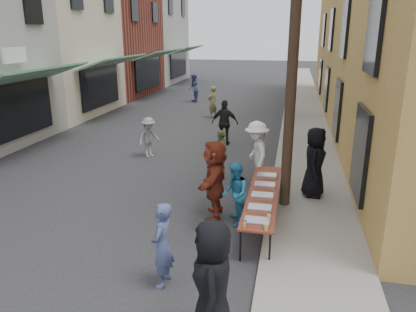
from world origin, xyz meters
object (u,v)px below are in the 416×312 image
at_px(catering_tray_sausage, 257,222).
at_px(utility_pole_far, 296,30).
at_px(utility_pole_mid, 296,30).
at_px(guest_front_a, 213,285).
at_px(utility_pole_near, 295,28).
at_px(guest_front_c, 235,194).
at_px(server, 315,162).
at_px(serving_table, 263,194).

bearing_deg(catering_tray_sausage, utility_pole_far, 88.92).
distance_m(utility_pole_mid, guest_front_a, 17.52).
distance_m(catering_tray_sausage, guest_front_a, 2.57).
bearing_deg(utility_pole_far, guest_front_a, -91.77).
xyz_separation_m(utility_pole_near, guest_front_c, (-1.15, -1.20, -3.74)).
xyz_separation_m(utility_pole_far, guest_front_a, (-0.90, -29.14, -3.52)).
xyz_separation_m(utility_pole_mid, server, (0.73, -11.25, -3.44)).
xyz_separation_m(serving_table, catering_tray_sausage, (-0.00, -1.65, 0.08)).
bearing_deg(utility_pole_near, utility_pole_mid, 90.00).
distance_m(utility_pole_mid, guest_front_c, 13.76).
height_order(utility_pole_mid, guest_front_a, utility_pole_mid).
height_order(utility_pole_near, catering_tray_sausage, utility_pole_near).
distance_m(utility_pole_near, utility_pole_far, 24.00).
height_order(serving_table, catering_tray_sausage, catering_tray_sausage).
xyz_separation_m(guest_front_a, server, (1.63, 5.89, 0.07)).
height_order(guest_front_c, server, server).
xyz_separation_m(utility_pole_far, serving_table, (-0.50, -24.95, -3.79)).
distance_m(utility_pole_far, guest_front_c, 25.50).
xyz_separation_m(utility_pole_near, guest_front_a, (-0.90, -5.14, -3.52)).
bearing_deg(catering_tray_sausage, serving_table, 90.00).
distance_m(utility_pole_far, guest_front_a, 29.37).
bearing_deg(catering_tray_sausage, utility_pole_mid, 88.04).
xyz_separation_m(utility_pole_near, catering_tray_sausage, (-0.50, -2.60, -3.71)).
xyz_separation_m(utility_pole_far, guest_front_c, (-1.15, -25.20, -3.74)).
distance_m(catering_tray_sausage, guest_front_c, 1.55).
height_order(utility_pole_near, utility_pole_far, same).
xyz_separation_m(utility_pole_mid, serving_table, (-0.50, -12.95, -3.79)).
xyz_separation_m(guest_front_a, guest_front_c, (-0.25, 3.94, -0.22)).
distance_m(guest_front_c, server, 2.72).
distance_m(utility_pole_near, server, 3.60).
height_order(catering_tray_sausage, guest_front_c, guest_front_c).
xyz_separation_m(utility_pole_mid, guest_front_c, (-1.15, -13.20, -3.74)).
distance_m(utility_pole_near, utility_pole_mid, 12.00).
relative_size(serving_table, guest_front_c, 2.62).
distance_m(utility_pole_mid, catering_tray_sausage, 15.08).
height_order(utility_pole_far, server, utility_pole_far).
bearing_deg(catering_tray_sausage, guest_front_a, -98.96).
height_order(serving_table, guest_front_c, guest_front_c).
bearing_deg(guest_front_c, utility_pole_near, 120.86).
xyz_separation_m(utility_pole_far, server, (0.73, -23.25, -3.44)).
relative_size(utility_pole_near, guest_front_a, 4.57).
height_order(catering_tray_sausage, guest_front_a, guest_front_a).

